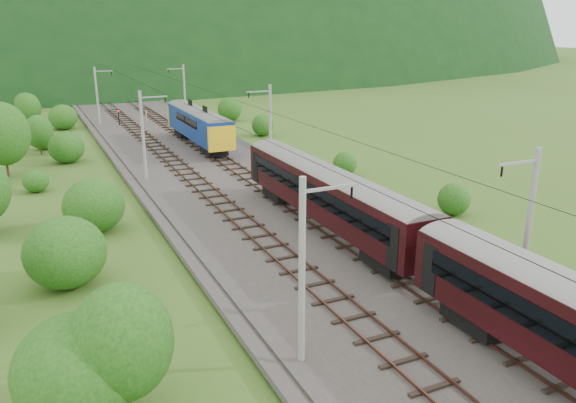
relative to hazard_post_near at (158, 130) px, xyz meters
name	(u,v)px	position (x,y,z in m)	size (l,w,h in m)	color
ground	(420,333)	(0.55, -52.56, -0.99)	(600.00, 600.00, 0.00)	#3B581B
railbed	(319,255)	(0.55, -42.56, -0.84)	(14.00, 220.00, 0.30)	#38332D
track_left	(284,258)	(-1.85, -42.56, -0.62)	(2.40, 220.00, 0.27)	brown
track_right	(352,245)	(2.95, -42.56, -0.62)	(2.40, 220.00, 0.27)	brown
catenary_left	(144,134)	(-5.57, -20.56, 3.51)	(2.54, 192.28, 8.00)	gray
catenary_right	(270,124)	(6.68, -20.56, 3.51)	(2.54, 192.28, 8.00)	gray
overhead_wires	(321,145)	(0.55, -42.56, 6.11)	(4.83, 198.00, 0.03)	black
mountain_main	(56,57)	(0.55, 207.44, -0.99)	(504.00, 360.00, 244.00)	black
hazard_post_near	(158,130)	(0.00, 0.00, 0.00)	(0.15, 0.15, 1.38)	red
hazard_post_far	(146,116)	(0.88, 11.30, 0.14)	(0.18, 0.18, 1.66)	red
signal	(119,117)	(-3.16, 10.17, 0.53)	(0.23, 0.23, 2.08)	black
vegetation_left	(58,233)	(-14.08, -38.64, 1.58)	(12.35, 145.18, 7.09)	#194412
vegetation_right	(370,170)	(12.71, -29.54, 0.30)	(5.52, 104.13, 3.21)	#194412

